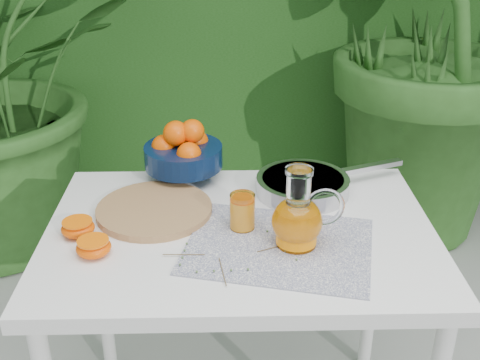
{
  "coord_description": "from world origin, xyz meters",
  "views": [
    {
      "loc": [
        0.01,
        -1.41,
        1.55
      ],
      "look_at": [
        0.05,
        -0.06,
        0.88
      ],
      "focal_mm": 45.0,
      "sensor_mm": 36.0,
      "label": 1
    }
  ],
  "objects_px": {
    "white_table": "(240,255)",
    "juice_pitcher": "(298,219)",
    "cutting_board": "(154,210)",
    "fruit_bowl": "(183,151)",
    "saute_pan": "(304,184)"
  },
  "relations": [
    {
      "from": "white_table",
      "to": "juice_pitcher",
      "type": "distance_m",
      "value": 0.22
    },
    {
      "from": "cutting_board",
      "to": "saute_pan",
      "type": "bearing_deg",
      "value": 14.72
    },
    {
      "from": "fruit_bowl",
      "to": "saute_pan",
      "type": "distance_m",
      "value": 0.37
    },
    {
      "from": "juice_pitcher",
      "to": "white_table",
      "type": "bearing_deg",
      "value": 149.18
    },
    {
      "from": "juice_pitcher",
      "to": "saute_pan",
      "type": "xyz_separation_m",
      "value": [
        0.05,
        0.28,
        -0.05
      ]
    },
    {
      "from": "white_table",
      "to": "cutting_board",
      "type": "xyz_separation_m",
      "value": [
        -0.23,
        0.09,
        0.09
      ]
    },
    {
      "from": "juice_pitcher",
      "to": "saute_pan",
      "type": "bearing_deg",
      "value": 79.88
    },
    {
      "from": "fruit_bowl",
      "to": "juice_pitcher",
      "type": "relative_size",
      "value": 1.47
    },
    {
      "from": "white_table",
      "to": "fruit_bowl",
      "type": "height_order",
      "value": "fruit_bowl"
    },
    {
      "from": "cutting_board",
      "to": "fruit_bowl",
      "type": "xyz_separation_m",
      "value": [
        0.07,
        0.22,
        0.07
      ]
    },
    {
      "from": "cutting_board",
      "to": "saute_pan",
      "type": "distance_m",
      "value": 0.43
    },
    {
      "from": "fruit_bowl",
      "to": "juice_pitcher",
      "type": "xyz_separation_m",
      "value": [
        0.3,
        -0.39,
        -0.01
      ]
    },
    {
      "from": "saute_pan",
      "to": "cutting_board",
      "type": "bearing_deg",
      "value": -165.28
    },
    {
      "from": "cutting_board",
      "to": "juice_pitcher",
      "type": "relative_size",
      "value": 1.52
    },
    {
      "from": "white_table",
      "to": "saute_pan",
      "type": "bearing_deg",
      "value": 46.38
    }
  ]
}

